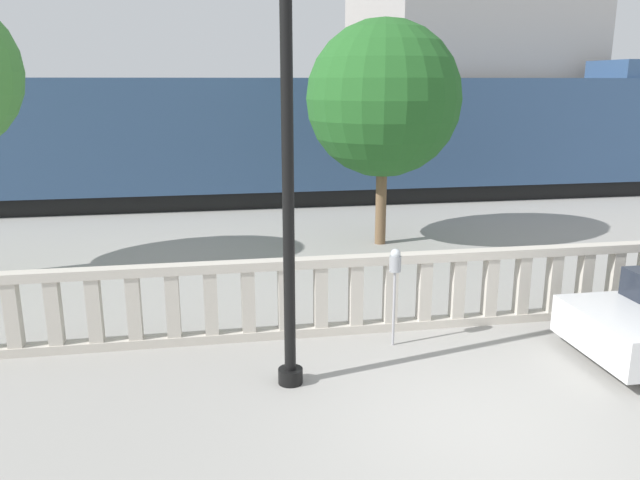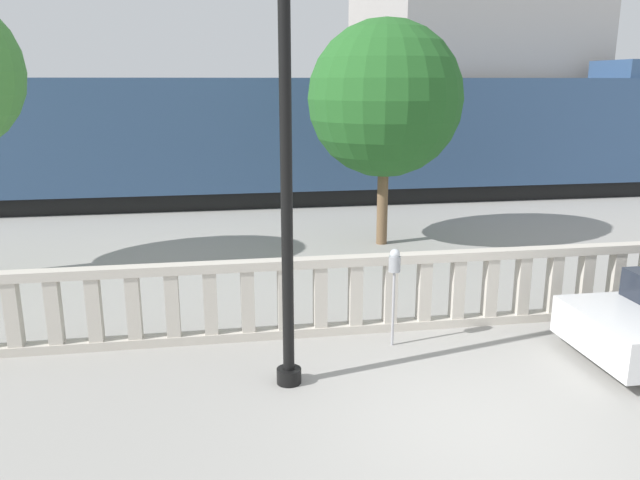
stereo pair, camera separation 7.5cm
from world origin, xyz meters
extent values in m
plane|color=gray|center=(0.00, 0.00, 0.00)|extent=(160.00, 160.00, 0.00)
cube|color=#BCB5A8|center=(0.00, 3.03, 0.07)|extent=(15.85, 0.24, 0.14)
cube|color=#BCB5A8|center=(0.00, 3.03, 1.18)|extent=(15.85, 0.24, 0.14)
cube|color=#BCB5A8|center=(-5.89, 3.03, 0.63)|extent=(0.20, 0.20, 0.97)
cube|color=#BCB5A8|center=(-5.33, 3.03, 0.63)|extent=(0.20, 0.20, 0.97)
cube|color=#BCB5A8|center=(-4.77, 3.03, 0.63)|extent=(0.20, 0.20, 0.97)
cube|color=#BCB5A8|center=(-4.21, 3.03, 0.63)|extent=(0.20, 0.20, 0.97)
cube|color=#BCB5A8|center=(-3.65, 3.03, 0.63)|extent=(0.20, 0.20, 0.97)
cube|color=#BCB5A8|center=(-3.09, 3.03, 0.63)|extent=(0.20, 0.20, 0.97)
cube|color=#BCB5A8|center=(-2.53, 3.03, 0.63)|extent=(0.20, 0.20, 0.97)
cube|color=#BCB5A8|center=(-1.96, 3.03, 0.63)|extent=(0.20, 0.20, 0.97)
cube|color=#BCB5A8|center=(-1.40, 3.03, 0.63)|extent=(0.20, 0.20, 0.97)
cube|color=#BCB5A8|center=(-0.84, 3.03, 0.63)|extent=(0.20, 0.20, 0.97)
cube|color=#BCB5A8|center=(-0.28, 3.03, 0.63)|extent=(0.20, 0.20, 0.97)
cube|color=#BCB5A8|center=(0.28, 3.03, 0.63)|extent=(0.20, 0.20, 0.97)
cube|color=#BCB5A8|center=(0.84, 3.03, 0.63)|extent=(0.20, 0.20, 0.97)
cube|color=#BCB5A8|center=(1.40, 3.03, 0.63)|extent=(0.20, 0.20, 0.97)
cube|color=#BCB5A8|center=(1.96, 3.03, 0.63)|extent=(0.20, 0.20, 0.97)
cube|color=#BCB5A8|center=(2.53, 3.03, 0.63)|extent=(0.20, 0.20, 0.97)
cube|color=#BCB5A8|center=(3.09, 3.03, 0.63)|extent=(0.20, 0.20, 0.97)
cube|color=#BCB5A8|center=(3.65, 3.03, 0.63)|extent=(0.20, 0.20, 0.97)
cylinder|color=black|center=(-2.08, 1.48, 0.10)|extent=(0.33, 0.33, 0.20)
cylinder|color=black|center=(-2.08, 1.48, 2.58)|extent=(0.15, 0.15, 4.77)
cylinder|color=#99999E|center=(-0.40, 2.43, 0.58)|extent=(0.04, 0.04, 1.17)
cylinder|color=gray|center=(-0.40, 2.43, 1.28)|extent=(0.18, 0.18, 0.23)
sphere|color=#B2B7BC|center=(-0.40, 2.43, 1.43)|extent=(0.15, 0.15, 0.15)
cylinder|color=black|center=(2.89, 2.08, 0.33)|extent=(0.67, 0.18, 0.67)
cube|color=black|center=(-0.52, 14.20, 0.28)|extent=(27.53, 2.16, 0.55)
cube|color=navy|center=(-0.52, 14.20, 2.26)|extent=(28.09, 2.69, 3.42)
cube|color=black|center=(-6.25, 28.20, 0.28)|extent=(18.28, 2.45, 0.55)
cube|color=#4C5156|center=(-6.25, 28.20, 1.91)|extent=(18.65, 3.06, 2.72)
cube|color=#4C5156|center=(1.67, 28.20, 3.57)|extent=(2.80, 2.76, 0.60)
cube|color=gray|center=(7.91, 20.99, 6.45)|extent=(8.10, 9.88, 12.90)
cylinder|color=brown|center=(1.02, 8.36, 1.06)|extent=(0.26, 0.26, 2.12)
sphere|color=#235B23|center=(1.02, 8.36, 3.48)|extent=(3.63, 3.63, 3.63)
camera|label=1|loc=(-2.99, -6.01, 3.88)|focal=35.00mm
camera|label=2|loc=(-2.92, -6.02, 3.88)|focal=35.00mm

